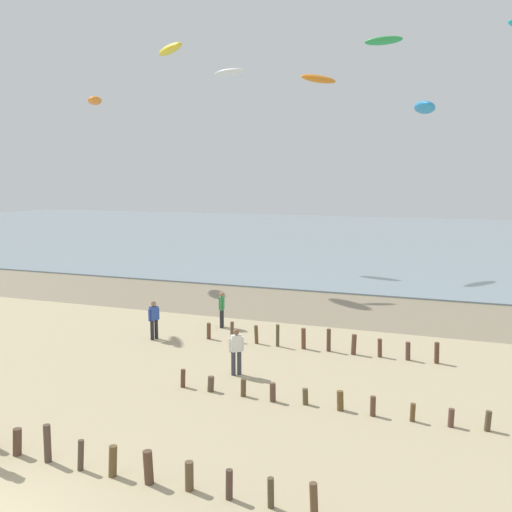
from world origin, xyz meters
name	(u,v)px	position (x,y,z in m)	size (l,w,h in m)	color
wet_sand_strip	(290,305)	(0.00, 22.26, 0.00)	(120.00, 7.98, 0.01)	#84755B
sea	(386,237)	(0.00, 61.25, 0.05)	(160.00, 70.00, 0.10)	gray
groyne_near	(93,455)	(0.93, 3.06, 0.39)	(10.04, 0.34, 0.98)	brown
groyne_mid	(441,415)	(8.72, 8.77, 0.29)	(17.45, 0.35, 0.65)	brown
groyne_far	(321,341)	(3.75, 14.49, 0.41)	(9.83, 0.29, 0.96)	brown
person_by_waterline	(222,309)	(-1.60, 16.46, 0.92)	(0.30, 0.55, 1.71)	#232328
person_left_flank	(236,350)	(1.58, 10.58, 0.92)	(0.47, 0.39, 1.71)	#383842
person_far_down_beach	(154,319)	(-3.56, 13.54, 0.92)	(0.35, 0.53, 1.71)	#232328
kite_aloft_2	(230,73)	(-9.18, 35.40, 15.35)	(3.12, 1.00, 0.50)	white
kite_aloft_5	(170,49)	(-9.88, 26.98, 15.52)	(3.48, 1.11, 0.56)	yellow
kite_aloft_6	(95,101)	(-15.39, 26.19, 12.36)	(2.86, 0.91, 0.46)	orange
kite_aloft_7	(383,41)	(1.41, 45.11, 19.06)	(3.43, 1.10, 0.55)	green
kite_aloft_9	(424,108)	(7.05, 20.04, 10.27)	(2.75, 0.88, 0.44)	#2384D1
kite_aloft_10	(319,79)	(-1.93, 35.46, 14.48)	(3.45, 1.10, 0.55)	orange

